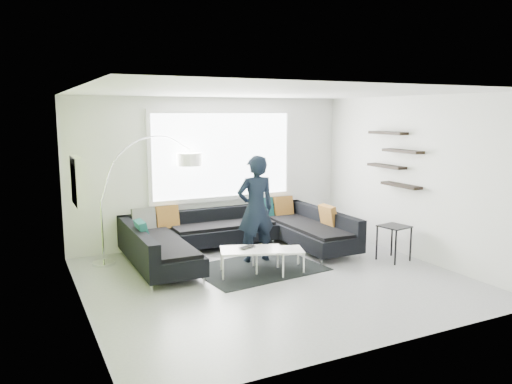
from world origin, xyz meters
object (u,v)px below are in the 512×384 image
at_px(person, 256,209).
at_px(coffee_table, 265,260).
at_px(arc_lamp, 101,202).
at_px(laptop, 249,248).
at_px(sectional_sofa, 239,237).
at_px(side_table, 394,243).

bearing_deg(person, coffee_table, 80.12).
distance_m(arc_lamp, person, 2.55).
bearing_deg(laptop, sectional_sofa, 51.92).
relative_size(coffee_table, person, 0.69).
xyz_separation_m(side_table, person, (-2.13, 1.01, 0.60)).
relative_size(sectional_sofa, arc_lamp, 1.77).
bearing_deg(arc_lamp, sectional_sofa, -24.80).
bearing_deg(arc_lamp, laptop, -47.59).
relative_size(coffee_table, laptop, 3.53).
xyz_separation_m(coffee_table, person, (0.13, 0.61, 0.70)).
height_order(arc_lamp, person, arc_lamp).
distance_m(coffee_table, person, 0.94).
height_order(coffee_table, side_table, side_table).
height_order(sectional_sofa, laptop, sectional_sofa).
distance_m(arc_lamp, laptop, 2.57).
relative_size(coffee_table, side_table, 2.04).
bearing_deg(laptop, arc_lamp, 119.21).
height_order(person, laptop, person).
bearing_deg(person, arc_lamp, -19.12).
relative_size(side_table, person, 0.34).
distance_m(coffee_table, arc_lamp, 2.85).
height_order(arc_lamp, laptop, arc_lamp).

